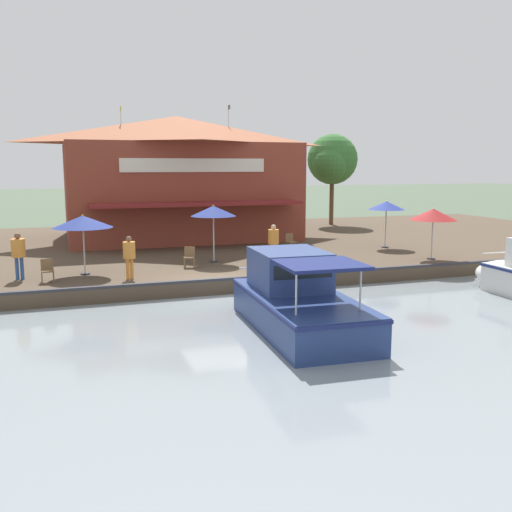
{
  "coord_description": "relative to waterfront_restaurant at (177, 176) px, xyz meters",
  "views": [
    {
      "loc": [
        19.88,
        -5.46,
        4.8
      ],
      "look_at": [
        -1.0,
        1.77,
        1.3
      ],
      "focal_mm": 40.0,
      "sensor_mm": 36.0,
      "label": 1
    }
  ],
  "objects": [
    {
      "name": "patio_umbrella_mid_patio_right",
      "position": [
        12.08,
        9.18,
        -1.55
      ],
      "size": [
        2.1,
        2.1,
        2.34
      ],
      "color": "#B7B7B7",
      "rests_on": "quay_deck"
    },
    {
      "name": "cafe_chair_back_row_seat",
      "position": [
        7.42,
        4.19,
        -3.11
      ],
      "size": [
        0.53,
        0.53,
        0.85
      ],
      "color": "brown",
      "rests_on": "quay_deck"
    },
    {
      "name": "motorboat_nearest_quay",
      "position": [
        18.21,
        -0.23,
        -3.33
      ],
      "size": [
        7.13,
        2.87,
        2.22
      ],
      "color": "navy",
      "rests_on": "river_water"
    },
    {
      "name": "person_near_entrance",
      "position": [
        10.46,
        2.11,
        -2.55
      ],
      "size": [
        0.47,
        0.47,
        1.66
      ],
      "color": "orange",
      "rests_on": "quay_deck"
    },
    {
      "name": "person_mid_patio",
      "position": [
        12.27,
        -4.34,
        -2.58
      ],
      "size": [
        0.46,
        0.46,
        1.62
      ],
      "color": "orange",
      "rests_on": "quay_deck"
    },
    {
      "name": "patio_umbrella_mid_patio_left",
      "position": [
        10.77,
        -5.89,
        -1.52
      ],
      "size": [
        2.28,
        2.28,
        2.35
      ],
      "color": "#B7B7B7",
      "rests_on": "quay_deck"
    },
    {
      "name": "patio_umbrella_by_entrance",
      "position": [
        9.62,
        -0.38,
        -1.34
      ],
      "size": [
        1.98,
        1.98,
        2.53
      ],
      "color": "#B7B7B7",
      "rests_on": "quay_deck"
    },
    {
      "name": "cafe_chair_beside_entrance",
      "position": [
        11.88,
        -7.25,
        -3.11
      ],
      "size": [
        0.46,
        0.46,
        0.85
      ],
      "color": "brown",
      "rests_on": "quay_deck"
    },
    {
      "name": "quay_deck",
      "position": [
        2.77,
        -1.28,
        -3.89
      ],
      "size": [
        22.0,
        56.0,
        0.6
      ],
      "primitive_type": "cube",
      "color": "#4C3D2D",
      "rests_on": "ground"
    },
    {
      "name": "cafe_chair_facing_river",
      "position": [
        10.49,
        -1.66,
        -3.11
      ],
      "size": [
        0.55,
        0.55,
        0.85
      ],
      "color": "brown",
      "rests_on": "quay_deck"
    },
    {
      "name": "tree_behind_restaurant",
      "position": [
        -3.29,
        11.75,
        0.97
      ],
      "size": [
        3.75,
        3.57,
        6.45
      ],
      "color": "brown",
      "rests_on": "quay_deck"
    },
    {
      "name": "patio_umbrella_back_row",
      "position": [
        8.11,
        9.22,
        -1.41
      ],
      "size": [
        1.87,
        1.87,
        2.44
      ],
      "color": "#B7B7B7",
      "rests_on": "quay_deck"
    },
    {
      "name": "quay_edge_fender",
      "position": [
        13.67,
        -1.28,
        -3.54
      ],
      "size": [
        0.2,
        50.4,
        0.1
      ],
      "primitive_type": "cube",
      "color": "#2D2D33",
      "rests_on": "quay_deck"
    },
    {
      "name": "ground_plane",
      "position": [
        13.77,
        -1.28,
        -4.19
      ],
      "size": [
        220.0,
        220.0,
        0.0
      ],
      "primitive_type": "plane",
      "color": "#4C5B47"
    },
    {
      "name": "waterfront_restaurant",
      "position": [
        0.0,
        0.0,
        0.0
      ],
      "size": [
        10.92,
        13.3,
        7.8
      ],
      "color": "brown",
      "rests_on": "quay_deck"
    },
    {
      "name": "person_at_quay_edge",
      "position": [
        11.01,
        -8.24,
        -2.48
      ],
      "size": [
        0.5,
        0.5,
        1.76
      ],
      "color": "#2D5193",
      "rests_on": "quay_deck"
    }
  ]
}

